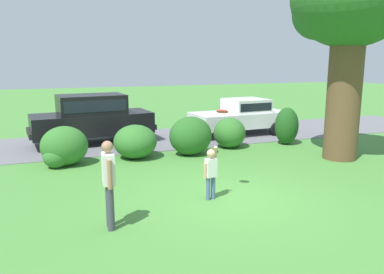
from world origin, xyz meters
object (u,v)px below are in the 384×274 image
child_thrower (211,170)px  adult_onlooker (109,180)px  oak_tree_large (350,7)px  parked_suv (92,116)px  parked_sedan (241,115)px  frisbee (222,111)px

child_thrower → adult_onlooker: (-2.45, -0.77, 0.27)m
oak_tree_large → parked_suv: bearing=145.2°
oak_tree_large → parked_sedan: (-1.12, 4.86, -3.99)m
parked_suv → frisbee: frisbee is taller
child_thrower → parked_suv: bearing=104.4°
oak_tree_large → adult_onlooker: bearing=-160.5°
oak_tree_large → parked_suv: 9.84m
parked_sedan → adult_onlooker: adult_onlooker is taller
oak_tree_large → adult_onlooker: size_ratio=3.88×
oak_tree_large → child_thrower: 7.25m
parked_sedan → oak_tree_large: bearing=-77.0°
frisbee → adult_onlooker: size_ratio=0.17×
adult_onlooker → parked_sedan: bearing=48.1°
parked_sedan → child_thrower: size_ratio=3.51×
adult_onlooker → parked_suv: bearing=85.9°
oak_tree_large → parked_sedan: 6.39m
parked_sedan → child_thrower: bearing=-122.8°
parked_sedan → frisbee: 7.93m
oak_tree_large → frisbee: size_ratio=22.67×
oak_tree_large → child_thrower: bearing=-159.5°
oak_tree_large → parked_sedan: oak_tree_large is taller
oak_tree_large → adult_onlooker: (-8.03, -2.85, -3.86)m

